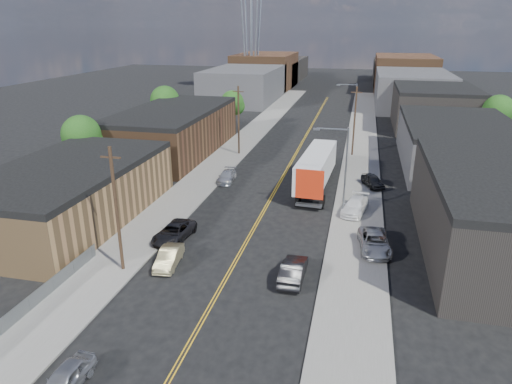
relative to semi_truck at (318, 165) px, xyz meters
The scene contains 33 objects.
ground 26.68m from the semi_truck, 99.76° to the left, with size 260.00×260.00×0.00m, color black.
centerline 12.30m from the semi_truck, 111.94° to the left, with size 0.32×120.00×0.01m, color gold.
sidewalk_left 18.08m from the semi_truck, 141.40° to the left, with size 5.00×140.00×0.15m, color slate.
sidewalk_right 12.48m from the semi_truck, 65.89° to the left, with size 5.00×140.00×0.15m, color slate.
warehouse_tan 27.51m from the semi_truck, 144.88° to the right, with size 12.00×22.00×5.60m.
warehouse_brown 24.71m from the semi_truck, 155.67° to the left, with size 12.00×26.00×6.60m.
industrial_right_b 21.32m from the semi_truck, 34.83° to the left, with size 14.00×24.00×6.10m.
industrial_right_c 42.01m from the semi_truck, 65.37° to the left, with size 14.00×22.00×7.60m.
skyline_left_a 65.91m from the semi_truck, 111.83° to the left, with size 16.00×30.00×8.00m, color #363639.
skyline_right_a 63.12m from the semi_truck, 75.78° to the left, with size 16.00×30.00×8.00m, color #363639.
skyline_left_b 89.62m from the semi_truck, 105.87° to the left, with size 16.00×26.00×10.00m, color #4D321F.
skyline_right_b 87.59m from the semi_truck, 79.80° to the left, with size 16.00×26.00×10.00m, color #4D321F.
skyline_left_c 108.97m from the semi_truck, 102.99° to the left, with size 16.00×40.00×7.00m, color black.
skyline_right_c 107.30m from the semi_truck, 81.69° to the left, with size 16.00×40.00×7.00m, color black.
streetlight_near 9.77m from the semi_truck, 70.66° to the right, with size 3.39×0.25×9.00m.
streetlight_far 26.51m from the semi_truck, 83.25° to the left, with size 3.39×0.25×9.00m.
utility_pole_left_near 27.13m from the semi_truck, 118.06° to the right, with size 1.60×0.26×10.00m.
utility_pole_left_far 17.12m from the semi_truck, 138.66° to the left, with size 1.60×0.26×10.00m.
utility_pole_right 14.88m from the semi_truck, 75.37° to the left, with size 1.60×0.26×10.00m.
chainlink_fence 34.34m from the semi_truck, 117.82° to the right, with size 0.05×16.00×1.22m.
tree_left_near 28.82m from the semi_truck, behind, with size 4.85×4.76×7.91m.
tree_left_mid 35.58m from the semi_truck, 143.33° to the left, with size 5.10×5.04×8.37m.
tree_left_far 33.74m from the semi_truck, 123.21° to the left, with size 4.35×4.20×6.97m.
tree_right_far 36.68m from the semi_truck, 45.68° to the left, with size 4.85×4.76×7.91m.
semi_truck is the anchor object (origin of this frame).
car_left_a 37.11m from the semi_truck, 104.85° to the right, with size 1.56×3.89×1.32m, color #A7A8AC.
car_left_b 24.27m from the semi_truck, 113.11° to the right, with size 1.47×4.23×1.39m, color #8B825B.
car_left_c 20.97m from the semi_truck, 121.44° to the right, with size 2.39×5.19×1.44m, color black.
car_left_d 11.14m from the semi_truck, behind, with size 1.81×4.44×1.29m, color #B9BABF.
car_right_oncoming 22.25m from the semi_truck, 88.71° to the right, with size 1.66×4.77×1.57m, color black.
car_right_lot_a 17.48m from the semi_truck, 68.07° to the right, with size 2.47×5.36×1.49m, color #9D9EA2.
car_right_lot_b 9.53m from the semi_truck, 60.02° to the right, with size 2.05×5.04×1.46m, color white.
car_right_lot_c 6.73m from the semi_truck, ahead, with size 1.65×4.10×1.40m, color black.
Camera 1 is at (9.06, -18.31, 18.13)m, focal length 32.00 mm.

